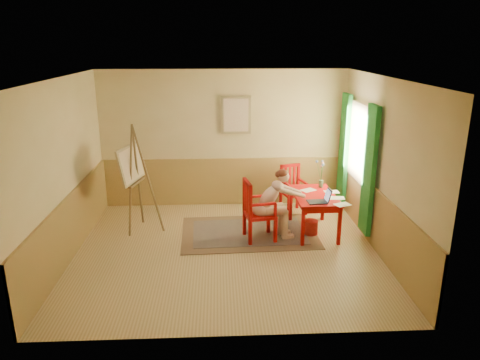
{
  "coord_description": "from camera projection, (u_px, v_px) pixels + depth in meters",
  "views": [
    {
      "loc": [
        -0.11,
        -6.72,
        3.32
      ],
      "look_at": [
        0.25,
        0.55,
        1.05
      ],
      "focal_mm": 33.42,
      "sensor_mm": 36.0,
      "label": 1
    }
  ],
  "objects": [
    {
      "name": "room",
      "position": [
        226.0,
        169.0,
        6.98
      ],
      "size": [
        5.04,
        4.54,
        2.84
      ],
      "color": "tan",
      "rests_on": "ground"
    },
    {
      "name": "window",
      "position": [
        357.0,
        154.0,
        8.16
      ],
      "size": [
        0.12,
        2.01,
        2.2
      ],
      "color": "white",
      "rests_on": "room"
    },
    {
      "name": "chair_left",
      "position": [
        257.0,
        211.0,
        7.65
      ],
      "size": [
        0.57,
        0.56,
        1.08
      ],
      "color": "red",
      "rests_on": "room"
    },
    {
      "name": "figure",
      "position": [
        274.0,
        201.0,
        7.67
      ],
      "size": [
        0.96,
        0.49,
        1.25
      ],
      "color": "beige",
      "rests_on": "room"
    },
    {
      "name": "wastebasket",
      "position": [
        311.0,
        227.0,
        7.98
      ],
      "size": [
        0.29,
        0.29,
        0.26
      ],
      "primitive_type": "cylinder",
      "rotation": [
        0.0,
        0.0,
        -0.2
      ],
      "color": "red",
      "rests_on": "room"
    },
    {
      "name": "papers",
      "position": [
        329.0,
        196.0,
        7.83
      ],
      "size": [
        0.73,
        1.06,
        0.0
      ],
      "color": "white",
      "rests_on": "table"
    },
    {
      "name": "vase",
      "position": [
        321.0,
        175.0,
        8.24
      ],
      "size": [
        0.18,
        0.27,
        0.51
      ],
      "color": "#3F724C",
      "rests_on": "table"
    },
    {
      "name": "laptop",
      "position": [
        321.0,
        200.0,
        7.52
      ],
      "size": [
        0.4,
        0.26,
        0.23
      ],
      "color": "#1E2338",
      "rests_on": "table"
    },
    {
      "name": "table",
      "position": [
        314.0,
        199.0,
        7.93
      ],
      "size": [
        0.75,
        1.22,
        0.72
      ],
      "color": "red",
      "rests_on": "room"
    },
    {
      "name": "rug",
      "position": [
        249.0,
        232.0,
        8.08
      ],
      "size": [
        2.46,
        1.69,
        0.02
      ],
      "color": "#8C7251",
      "rests_on": "room"
    },
    {
      "name": "wall_portrait",
      "position": [
        236.0,
        115.0,
        8.95
      ],
      "size": [
        0.6,
        0.05,
        0.76
      ],
      "color": "#A0895E",
      "rests_on": "room"
    },
    {
      "name": "chair_back",
      "position": [
        293.0,
        189.0,
        8.94
      ],
      "size": [
        0.53,
        0.54,
        0.96
      ],
      "color": "red",
      "rests_on": "room"
    },
    {
      "name": "easel",
      "position": [
        133.0,
        168.0,
        7.91
      ],
      "size": [
        0.73,
        0.88,
        1.96
      ],
      "color": "brown",
      "rests_on": "room"
    },
    {
      "name": "wainscot",
      "position": [
        225.0,
        205.0,
        8.01
      ],
      "size": [
        5.0,
        4.5,
        1.0
      ],
      "color": "tan",
      "rests_on": "room"
    }
  ]
}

